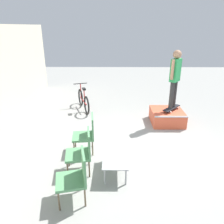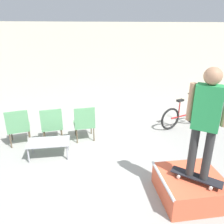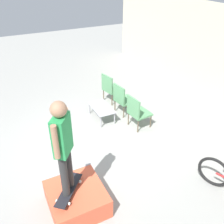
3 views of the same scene
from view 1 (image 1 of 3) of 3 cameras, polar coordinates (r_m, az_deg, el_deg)
The scene contains 9 objects.
ground_plane at distance 5.75m, azimuth 8.87°, elevation -9.55°, with size 24.00×24.00×0.00m, color gray.
skate_ramp_box at distance 7.29m, azimuth 14.14°, elevation -1.16°, with size 1.07×1.00×0.45m.
skateboard_on_ramp at distance 7.22m, azimuth 15.29°, elevation 1.02°, with size 0.74×0.69×0.07m.
person_skater at distance 6.93m, azimuth 16.16°, elevation 9.32°, with size 0.47×0.39×1.78m.
coffee_table at distance 4.73m, azimuth 0.82°, elevation -11.93°, with size 0.94×0.52×0.38m.
patio_chair_left at distance 4.02m, azimuth -9.35°, elevation -15.91°, with size 0.62×0.62×0.95m.
patio_chair_center at distance 4.69m, azimuth -7.71°, elevation -9.86°, with size 0.59×0.59×0.95m.
patio_chair_right at distance 5.40m, azimuth -6.53°, elevation -5.33°, with size 0.57×0.57×0.95m.
bicycle at distance 8.22m, azimuth -7.48°, elevation 3.01°, with size 1.58×0.71×0.92m.
Camera 1 is at (-4.87, 0.83, 2.95)m, focal length 35.00 mm.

